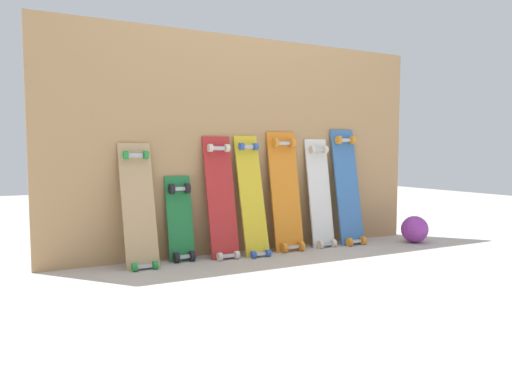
{
  "coord_description": "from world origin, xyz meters",
  "views": [
    {
      "loc": [
        -1.59,
        -3.11,
        0.72
      ],
      "look_at": [
        0.0,
        -0.07,
        0.45
      ],
      "focal_mm": 33.85,
      "sensor_mm": 36.0,
      "label": 1
    }
  ],
  "objects": [
    {
      "name": "skateboard_green",
      "position": [
        -0.55,
        -0.02,
        0.25
      ],
      "size": [
        0.18,
        0.18,
        0.63
      ],
      "color": "#1E7238",
      "rests_on": "ground"
    },
    {
      "name": "skateboard_white",
      "position": [
        0.58,
        -0.04,
        0.38
      ],
      "size": [
        0.2,
        0.22,
        0.9
      ],
      "color": "silver",
      "rests_on": "ground"
    },
    {
      "name": "skateboard_yellow",
      "position": [
        -0.03,
        -0.08,
        0.39
      ],
      "size": [
        0.18,
        0.28,
        0.92
      ],
      "color": "gold",
      "rests_on": "ground"
    },
    {
      "name": "skateboard_natural",
      "position": [
        -0.84,
        -0.07,
        0.36
      ],
      "size": [
        0.21,
        0.27,
        0.86
      ],
      "color": "tan",
      "rests_on": "ground"
    },
    {
      "name": "skateboard_red",
      "position": [
        -0.26,
        -0.06,
        0.39
      ],
      "size": [
        0.2,
        0.25,
        0.91
      ],
      "color": "#B22626",
      "rests_on": "ground"
    },
    {
      "name": "ground_plane",
      "position": [
        0.0,
        0.0,
        0.0
      ],
      "size": [
        12.0,
        12.0,
        0.0
      ],
      "primitive_type": "plane",
      "color": "#B2AAA0"
    },
    {
      "name": "rubber_ball",
      "position": [
        1.34,
        -0.29,
        0.11
      ],
      "size": [
        0.22,
        0.22,
        0.22
      ],
      "primitive_type": "sphere",
      "color": "purple",
      "rests_on": "ground"
    },
    {
      "name": "skateboard_orange",
      "position": [
        0.26,
        -0.05,
        0.41
      ],
      "size": [
        0.24,
        0.24,
        0.94
      ],
      "color": "orange",
      "rests_on": "ground"
    },
    {
      "name": "plywood_wall_panel",
      "position": [
        0.0,
        0.07,
        0.78
      ],
      "size": [
        2.94,
        0.04,
        1.56
      ],
      "primitive_type": "cube",
      "color": "tan",
      "rests_on": "ground"
    },
    {
      "name": "skateboard_blue",
      "position": [
        0.84,
        -0.06,
        0.42
      ],
      "size": [
        0.22,
        0.25,
        0.97
      ],
      "color": "#386BAD",
      "rests_on": "ground"
    }
  ]
}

